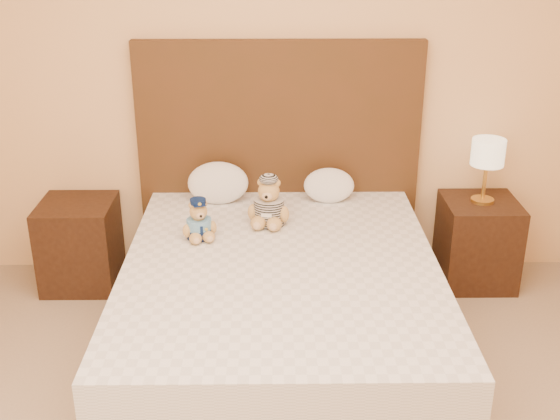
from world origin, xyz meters
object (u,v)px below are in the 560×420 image
object	(u,v)px
bed	(281,309)
nightstand_right	(477,242)
lamp	(488,155)
pillow_right	(329,184)
pillow_left	(218,181)
teddy_police	(199,219)
teddy_prisoner	(269,201)
nightstand_left	(80,244)

from	to	relation	value
bed	nightstand_right	world-z (taller)	same
bed	lamp	bearing A→B (deg)	32.62
lamp	pillow_right	bearing A→B (deg)	178.18
lamp	pillow_right	xyz separation A→B (m)	(-0.94, 0.03, -0.19)
bed	pillow_left	size ratio (longest dim) A/B	5.39
pillow_left	teddy_police	bearing A→B (deg)	-97.07
lamp	teddy_police	size ratio (longest dim) A/B	1.76
lamp	pillow_left	world-z (taller)	lamp
teddy_police	teddy_prisoner	xyz separation A→B (m)	(0.38, 0.18, 0.03)
teddy_prisoner	pillow_left	xyz separation A→B (m)	(-0.31, 0.35, -0.01)
lamp	pillow_left	distance (m)	1.63
bed	teddy_prisoner	world-z (taller)	teddy_prisoner
nightstand_left	pillow_right	size ratio (longest dim) A/B	1.78
nightstand_right	teddy_police	distance (m)	1.81
pillow_left	nightstand_left	bearing A→B (deg)	-178.04
nightstand_left	pillow_right	xyz separation A→B (m)	(1.56, 0.03, 0.38)
teddy_police	pillow_left	world-z (taller)	pillow_left
bed	pillow_right	bearing A→B (deg)	69.80
teddy_prisoner	pillow_right	distance (m)	0.51
lamp	teddy_prisoner	size ratio (longest dim) A/B	1.43
nightstand_left	pillow_left	world-z (taller)	pillow_left
nightstand_right	lamp	world-z (taller)	lamp
lamp	teddy_police	distance (m)	1.77
nightstand_right	lamp	bearing A→B (deg)	180.00
nightstand_left	lamp	distance (m)	2.56
lamp	teddy_prisoner	world-z (taller)	lamp
nightstand_right	teddy_prisoner	world-z (taller)	teddy_prisoner
nightstand_right	lamp	size ratio (longest dim) A/B	1.38
teddy_prisoner	pillow_left	size ratio (longest dim) A/B	0.76
bed	lamp	size ratio (longest dim) A/B	5.00
bed	lamp	xyz separation A→B (m)	(1.25, 0.80, 0.57)
nightstand_right	pillow_right	bearing A→B (deg)	178.18
lamp	pillow_left	size ratio (longest dim) A/B	1.08
nightstand_left	bed	bearing A→B (deg)	-32.62
nightstand_right	lamp	distance (m)	0.57
lamp	teddy_police	xyz separation A→B (m)	(-1.69, -0.51, -0.19)
nightstand_left	lamp	bearing A→B (deg)	0.00
teddy_police	pillow_left	bearing A→B (deg)	65.02
nightstand_left	lamp	xyz separation A→B (m)	(2.50, 0.00, 0.57)
nightstand_right	pillow_right	xyz separation A→B (m)	(-0.94, 0.03, 0.38)
teddy_police	teddy_prisoner	size ratio (longest dim) A/B	0.81
nightstand_right	lamp	xyz separation A→B (m)	(-0.00, 0.00, 0.57)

